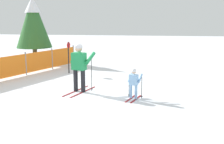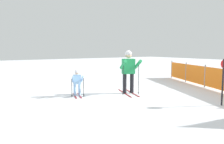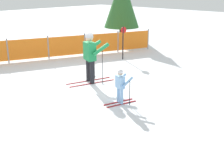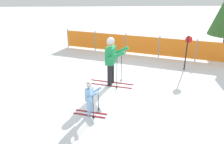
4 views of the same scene
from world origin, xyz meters
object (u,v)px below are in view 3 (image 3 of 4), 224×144
(skier_adult, at_px, (90,53))
(conifer_far, at_px, (122,0))
(skier_child, at_px, (121,84))
(safety_fence, at_px, (67,46))
(trail_marker, at_px, (123,39))

(skier_adult, distance_m, conifer_far, 7.92)
(skier_child, distance_m, safety_fence, 5.88)
(skier_child, distance_m, conifer_far, 9.69)
(trail_marker, bearing_deg, skier_child, -139.55)
(skier_child, height_order, trail_marker, trail_marker)
(skier_adult, bearing_deg, trail_marker, 41.12)
(skier_child, xyz_separation_m, trail_marker, (3.80, 3.24, 0.33))
(skier_adult, distance_m, safety_fence, 3.87)
(safety_fence, relative_size, conifer_far, 2.08)
(skier_adult, height_order, safety_fence, skier_adult)
(conifer_far, height_order, trail_marker, conifer_far)
(conifer_far, bearing_deg, trail_marker, -137.62)
(skier_child, bearing_deg, skier_adult, 88.28)
(skier_adult, xyz_separation_m, safety_fence, (1.68, 3.45, -0.51))
(safety_fence, height_order, trail_marker, trail_marker)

